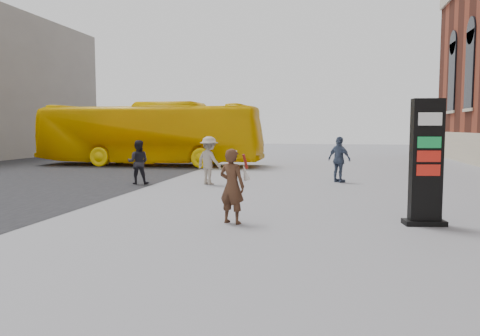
% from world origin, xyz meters
% --- Properties ---
extents(ground, '(100.00, 100.00, 0.00)m').
position_xyz_m(ground, '(0.00, 0.00, 0.00)').
color(ground, '#9E9EA3').
extents(info_pylon, '(0.93, 0.55, 2.74)m').
position_xyz_m(info_pylon, '(3.45, 0.81, 1.37)').
color(info_pylon, black).
rests_on(info_pylon, ground).
extents(woman, '(0.76, 0.73, 1.66)m').
position_xyz_m(woman, '(-0.70, 0.21, 0.85)').
color(woman, '#402319').
rests_on(woman, ground).
extents(bus, '(12.50, 2.94, 3.48)m').
position_xyz_m(bus, '(-8.42, 14.93, 1.74)').
color(bus, '#F0BE01').
rests_on(bus, road).
extents(pedestrian_a, '(0.90, 0.77, 1.65)m').
position_xyz_m(pedestrian_a, '(-5.62, 6.60, 0.82)').
color(pedestrian_a, black).
rests_on(pedestrian_a, ground).
extents(pedestrian_b, '(1.33, 1.17, 1.79)m').
position_xyz_m(pedestrian_b, '(-2.98, 6.99, 0.89)').
color(pedestrian_b, gray).
rests_on(pedestrian_b, ground).
extents(pedestrian_c, '(1.07, 1.00, 1.77)m').
position_xyz_m(pedestrian_c, '(1.80, 8.57, 0.89)').
color(pedestrian_c, '#404E69').
rests_on(pedestrian_c, ground).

